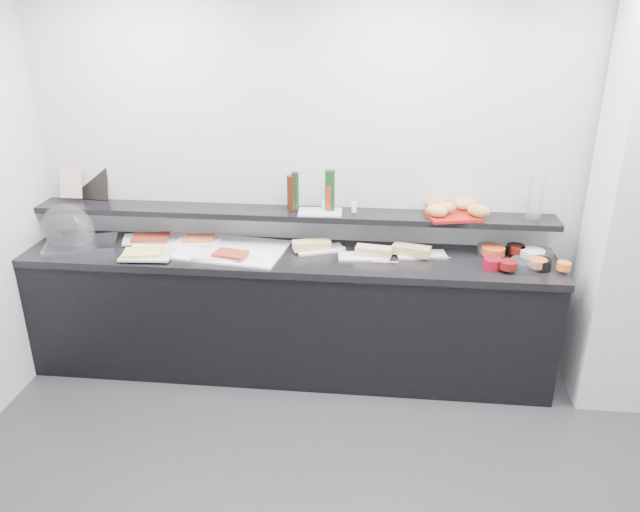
# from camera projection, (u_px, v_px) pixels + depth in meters

# --- Properties ---
(back_wall) EXTENTS (5.00, 0.02, 2.70)m
(back_wall) POSITION_uv_depth(u_px,v_px,m) (394.00, 181.00, 4.26)
(back_wall) COLOR silver
(back_wall) RESTS_ON ground
(buffet_cabinet) EXTENTS (3.60, 0.60, 0.85)m
(buffet_cabinet) POSITION_uv_depth(u_px,v_px,m) (289.00, 316.00, 4.41)
(buffet_cabinet) COLOR black
(buffet_cabinet) RESTS_ON ground
(counter_top) EXTENTS (3.62, 0.62, 0.05)m
(counter_top) POSITION_uv_depth(u_px,v_px,m) (287.00, 257.00, 4.24)
(counter_top) COLOR black
(counter_top) RESTS_ON buffet_cabinet
(wall_shelf) EXTENTS (3.60, 0.25, 0.04)m
(wall_shelf) POSITION_uv_depth(u_px,v_px,m) (291.00, 214.00, 4.30)
(wall_shelf) COLOR black
(wall_shelf) RESTS_ON back_wall
(cloche_base) EXTENTS (0.55, 0.45, 0.04)m
(cloche_base) POSITION_uv_depth(u_px,v_px,m) (81.00, 245.00, 4.33)
(cloche_base) COLOR silver
(cloche_base) RESTS_ON counter_top
(cloche_dome) EXTENTS (0.51, 0.44, 0.34)m
(cloche_dome) POSITION_uv_depth(u_px,v_px,m) (68.00, 228.00, 4.33)
(cloche_dome) COLOR silver
(cloche_dome) RESTS_ON cloche_base
(linen_runner) EXTENTS (1.11, 0.64, 0.01)m
(linen_runner) POSITION_uv_depth(u_px,v_px,m) (209.00, 248.00, 4.32)
(linen_runner) COLOR white
(linen_runner) RESTS_ON counter_top
(platter_meat_a) EXTENTS (0.36, 0.29, 0.01)m
(platter_meat_a) POSITION_uv_depth(u_px,v_px,m) (146.00, 238.00, 4.44)
(platter_meat_a) COLOR white
(platter_meat_a) RESTS_ON linen_runner
(food_meat_a) EXTENTS (0.28, 0.21, 0.02)m
(food_meat_a) POSITION_uv_depth(u_px,v_px,m) (151.00, 237.00, 4.41)
(food_meat_a) COLOR maroon
(food_meat_a) RESTS_ON platter_meat_a
(platter_salmon) EXTENTS (0.31, 0.22, 0.01)m
(platter_salmon) POSITION_uv_depth(u_px,v_px,m) (197.00, 242.00, 4.38)
(platter_salmon) COLOR white
(platter_salmon) RESTS_ON linen_runner
(food_salmon) EXTENTS (0.22, 0.15, 0.02)m
(food_salmon) POSITION_uv_depth(u_px,v_px,m) (199.00, 238.00, 4.39)
(food_salmon) COLOR #CA5729
(food_salmon) RESTS_ON platter_salmon
(platter_cheese) EXTENTS (0.35, 0.25, 0.01)m
(platter_cheese) POSITION_uv_depth(u_px,v_px,m) (147.00, 255.00, 4.16)
(platter_cheese) COLOR silver
(platter_cheese) RESTS_ON linen_runner
(food_cheese) EXTENTS (0.27, 0.20, 0.02)m
(food_cheese) POSITION_uv_depth(u_px,v_px,m) (143.00, 252.00, 4.15)
(food_cheese) COLOR #E5D459
(food_cheese) RESTS_ON platter_cheese
(platter_meat_b) EXTENTS (0.32, 0.22, 0.01)m
(platter_meat_b) POSITION_uv_depth(u_px,v_px,m) (219.00, 254.00, 4.17)
(platter_meat_b) COLOR white
(platter_meat_b) RESTS_ON linen_runner
(food_meat_b) EXTENTS (0.24, 0.18, 0.02)m
(food_meat_b) POSITION_uv_depth(u_px,v_px,m) (230.00, 254.00, 4.12)
(food_meat_b) COLOR maroon
(food_meat_b) RESTS_ON platter_meat_b
(sandwich_plate_left) EXTENTS (0.35, 0.25, 0.01)m
(sandwich_plate_left) POSITION_uv_depth(u_px,v_px,m) (320.00, 249.00, 4.29)
(sandwich_plate_left) COLOR white
(sandwich_plate_left) RESTS_ON counter_top
(sandwich_food_left) EXTENTS (0.27, 0.18, 0.06)m
(sandwich_food_left) POSITION_uv_depth(u_px,v_px,m) (312.00, 245.00, 4.26)
(sandwich_food_left) COLOR #E2C176
(sandwich_food_left) RESTS_ON sandwich_plate_left
(tongs_left) EXTENTS (0.14, 0.09, 0.01)m
(tongs_left) POSITION_uv_depth(u_px,v_px,m) (335.00, 249.00, 4.26)
(tongs_left) COLOR silver
(tongs_left) RESTS_ON sandwich_plate_left
(sandwich_plate_mid) EXTENTS (0.34, 0.17, 0.01)m
(sandwich_plate_mid) POSITION_uv_depth(u_px,v_px,m) (363.00, 257.00, 4.17)
(sandwich_plate_mid) COLOR white
(sandwich_plate_mid) RESTS_ON counter_top
(sandwich_food_mid) EXTENTS (0.25, 0.13, 0.06)m
(sandwich_food_mid) POSITION_uv_depth(u_px,v_px,m) (374.00, 251.00, 4.16)
(sandwich_food_mid) COLOR #E1AB76
(sandwich_food_mid) RESTS_ON sandwich_plate_mid
(tongs_mid) EXTENTS (0.16, 0.02, 0.01)m
(tongs_mid) POSITION_uv_depth(u_px,v_px,m) (386.00, 262.00, 4.06)
(tongs_mid) COLOR silver
(tongs_mid) RESTS_ON sandwich_plate_mid
(sandwich_plate_right) EXTENTS (0.35, 0.19, 0.01)m
(sandwich_plate_right) POSITION_uv_depth(u_px,v_px,m) (421.00, 255.00, 4.20)
(sandwich_plate_right) COLOR white
(sandwich_plate_right) RESTS_ON counter_top
(sandwich_food_right) EXTENTS (0.27, 0.16, 0.06)m
(sandwich_food_right) POSITION_uv_depth(u_px,v_px,m) (411.00, 250.00, 4.17)
(sandwich_food_right) COLOR tan
(sandwich_food_right) RESTS_ON sandwich_plate_right
(tongs_right) EXTENTS (0.16, 0.02, 0.01)m
(tongs_right) POSITION_uv_depth(u_px,v_px,m) (439.00, 257.00, 4.13)
(tongs_right) COLOR silver
(tongs_right) RESTS_ON sandwich_plate_right
(bowl_glass_fruit) EXTENTS (0.17, 0.17, 0.07)m
(bowl_glass_fruit) POSITION_uv_depth(u_px,v_px,m) (489.00, 250.00, 4.20)
(bowl_glass_fruit) COLOR white
(bowl_glass_fruit) RESTS_ON counter_top
(fill_glass_fruit) EXTENTS (0.20, 0.20, 0.05)m
(fill_glass_fruit) POSITION_uv_depth(u_px,v_px,m) (493.00, 251.00, 4.16)
(fill_glass_fruit) COLOR #CF4A1C
(fill_glass_fruit) RESTS_ON bowl_glass_fruit
(bowl_black_jam) EXTENTS (0.15, 0.15, 0.07)m
(bowl_black_jam) POSITION_uv_depth(u_px,v_px,m) (515.00, 250.00, 4.20)
(bowl_black_jam) COLOR black
(bowl_black_jam) RESTS_ON counter_top
(fill_black_jam) EXTENTS (0.11, 0.11, 0.05)m
(fill_black_jam) POSITION_uv_depth(u_px,v_px,m) (517.00, 250.00, 4.17)
(fill_black_jam) COLOR #4E150B
(fill_black_jam) RESTS_ON bowl_black_jam
(bowl_glass_cream) EXTENTS (0.20, 0.20, 0.07)m
(bowl_glass_cream) POSITION_uv_depth(u_px,v_px,m) (539.00, 255.00, 4.11)
(bowl_glass_cream) COLOR white
(bowl_glass_cream) RESTS_ON counter_top
(fill_glass_cream) EXTENTS (0.21, 0.21, 0.05)m
(fill_glass_cream) POSITION_uv_depth(u_px,v_px,m) (532.00, 253.00, 4.12)
(fill_glass_cream) COLOR white
(fill_glass_cream) RESTS_ON bowl_glass_cream
(bowl_red_jam) EXTENTS (0.15, 0.15, 0.07)m
(bowl_red_jam) POSITION_uv_depth(u_px,v_px,m) (492.00, 264.00, 3.99)
(bowl_red_jam) COLOR maroon
(bowl_red_jam) RESTS_ON counter_top
(fill_red_jam) EXTENTS (0.15, 0.15, 0.05)m
(fill_red_jam) POSITION_uv_depth(u_px,v_px,m) (508.00, 265.00, 3.94)
(fill_red_jam) COLOR #5B0F0D
(fill_red_jam) RESTS_ON bowl_red_jam
(bowl_glass_salmon) EXTENTS (0.22, 0.22, 0.07)m
(bowl_glass_salmon) POSITION_uv_depth(u_px,v_px,m) (524.00, 266.00, 3.96)
(bowl_glass_salmon) COLOR white
(bowl_glass_salmon) RESTS_ON counter_top
(fill_glass_salmon) EXTENTS (0.12, 0.12, 0.05)m
(fill_glass_salmon) POSITION_uv_depth(u_px,v_px,m) (538.00, 263.00, 3.97)
(fill_glass_salmon) COLOR #D85934
(fill_glass_salmon) RESTS_ON bowl_glass_salmon
(bowl_black_fruit) EXTENTS (0.15, 0.15, 0.07)m
(bowl_black_fruit) POSITION_uv_depth(u_px,v_px,m) (541.00, 264.00, 3.98)
(bowl_black_fruit) COLOR black
(bowl_black_fruit) RESTS_ON counter_top
(fill_black_fruit) EXTENTS (0.11, 0.11, 0.05)m
(fill_black_fruit) POSITION_uv_depth(u_px,v_px,m) (564.00, 266.00, 3.93)
(fill_black_fruit) COLOR orange
(fill_black_fruit) RESTS_ON bowl_black_fruit
(framed_print) EXTENTS (0.21, 0.10, 0.26)m
(framed_print) POSITION_uv_depth(u_px,v_px,m) (95.00, 181.00, 4.50)
(framed_print) COLOR black
(framed_print) RESTS_ON wall_shelf
(print_art) EXTENTS (0.16, 0.05, 0.22)m
(print_art) POSITION_uv_depth(u_px,v_px,m) (71.00, 183.00, 4.47)
(print_art) COLOR #CEA194
(print_art) RESTS_ON framed_print
(condiment_tray) EXTENTS (0.30, 0.20, 0.01)m
(condiment_tray) POSITION_uv_depth(u_px,v_px,m) (320.00, 212.00, 4.25)
(condiment_tray) COLOR silver
(condiment_tray) RESTS_ON wall_shelf
(bottle_green_a) EXTENTS (0.06, 0.06, 0.26)m
(bottle_green_a) POSITION_uv_depth(u_px,v_px,m) (295.00, 191.00, 4.25)
(bottle_green_a) COLOR black
(bottle_green_a) RESTS_ON condiment_tray
(bottle_brown) EXTENTS (0.06, 0.06, 0.24)m
(bottle_brown) POSITION_uv_depth(u_px,v_px,m) (291.00, 193.00, 4.24)
(bottle_brown) COLOR #321709
(bottle_brown) RESTS_ON condiment_tray
(bottle_green_b) EXTENTS (0.09, 0.09, 0.28)m
(bottle_green_b) POSITION_uv_depth(u_px,v_px,m) (330.00, 190.00, 4.22)
(bottle_green_b) COLOR #0F3713
(bottle_green_b) RESTS_ON condiment_tray
(bottle_hot) EXTENTS (0.04, 0.04, 0.18)m
(bottle_hot) POSITION_uv_depth(u_px,v_px,m) (329.00, 198.00, 4.23)
(bottle_hot) COLOR #A7240B
(bottle_hot) RESTS_ON condiment_tray
(shaker_salt) EXTENTS (0.03, 0.03, 0.07)m
(shaker_salt) POSITION_uv_depth(u_px,v_px,m) (324.00, 205.00, 4.27)
(shaker_salt) COLOR silver
(shaker_salt) RESTS_ON condiment_tray
(shaker_pepper) EXTENTS (0.04, 0.04, 0.07)m
(shaker_pepper) POSITION_uv_depth(u_px,v_px,m) (354.00, 207.00, 4.22)
(shaker_pepper) COLOR white
(shaker_pepper) RESTS_ON condiment_tray
(bread_tray) EXTENTS (0.39, 0.31, 0.02)m
(bread_tray) POSITION_uv_depth(u_px,v_px,m) (453.00, 216.00, 4.16)
(bread_tray) COLOR #9D1710
(bread_tray) RESTS_ON wall_shelf
(bread_roll_nw) EXTENTS (0.16, 0.11, 0.08)m
(bread_roll_nw) POSITION_uv_depth(u_px,v_px,m) (436.00, 204.00, 4.24)
(bread_roll_nw) COLOR #AF7443
(bread_roll_nw) RESTS_ON bread_tray
(bread_roll_n) EXTENTS (0.15, 0.11, 0.08)m
(bread_roll_n) POSITION_uv_depth(u_px,v_px,m) (468.00, 204.00, 4.23)
(bread_roll_n) COLOR tan
(bread_roll_n) RESTS_ON bread_tray
(bread_roll_ne) EXTENTS (0.14, 0.09, 0.08)m
(bread_roll_ne) POSITION_uv_depth(u_px,v_px,m) (465.00, 204.00, 4.23)
(bread_roll_ne) COLOR gold
(bread_roll_ne) RESTS_ON bread_tray
(bread_roll_sw) EXTENTS (0.17, 0.14, 0.08)m
(bread_roll_sw) POSITION_uv_depth(u_px,v_px,m) (437.00, 211.00, 4.11)
(bread_roll_sw) COLOR tan
(bread_roll_sw) RESTS_ON bread_tray
(bread_roll_se) EXTENTS (0.14, 0.10, 0.08)m
(bread_roll_se) POSITION_uv_depth(u_px,v_px,m) (480.00, 211.00, 4.09)
(bread_roll_se) COLOR #BC8A47
(bread_roll_se) RESTS_ON bread_tray
(bread_roll_midw) EXTENTS (0.14, 0.09, 0.08)m
(bread_roll_midw) POSITION_uv_depth(u_px,v_px,m) (445.00, 208.00, 4.16)
(bread_roll_midw) COLOR #C47B4A
(bread_roll_midw) RESTS_ON bread_tray
(bread_roll_mide) EXTENTS (0.13, 0.08, 0.08)m
(bread_roll_mide) POSITION_uv_depth(u_px,v_px,m) (477.00, 210.00, 4.13)
(bread_roll_mide) COLOR #CA874D
(bread_roll_mide) RESTS_ON bread_tray
(carafe) EXTENTS (0.13, 0.13, 0.30)m
(carafe) POSITION_uv_depth(u_px,v_px,m) (535.00, 199.00, 4.04)
(carafe) COLOR silver
(carafe) RESTS_ON wall_shelf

